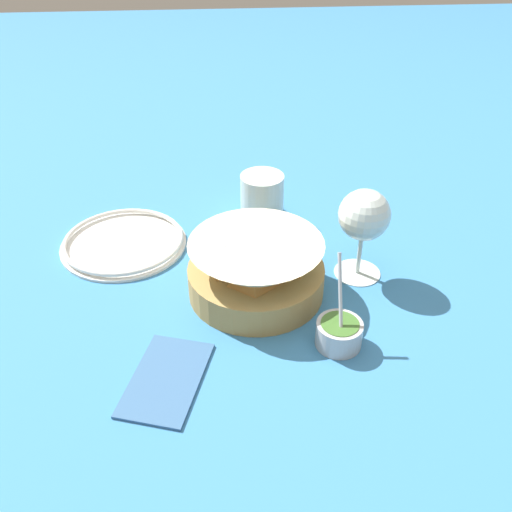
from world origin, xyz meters
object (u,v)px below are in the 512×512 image
food_basket (256,271)px  sauce_cup (339,332)px  wine_glass (364,218)px  beer_mug (262,199)px  side_plate (124,242)px

food_basket → sauce_cup: (-0.12, -0.10, -0.02)m
wine_glass → beer_mug: 0.23m
food_basket → wine_glass: size_ratio=1.39×
sauce_cup → side_plate: (0.27, 0.32, -0.01)m
sauce_cup → food_basket: bearing=40.0°
food_basket → sauce_cup: 0.16m
food_basket → sauce_cup: size_ratio=1.63×
side_plate → beer_mug: bearing=-74.6°
sauce_cup → beer_mug: (0.34, 0.07, 0.02)m
sauce_cup → wine_glass: wine_glass is taller
wine_glass → side_plate: bearing=73.9°
beer_mug → wine_glass: bearing=-142.2°
wine_glass → sauce_cup: bearing=158.2°
side_plate → sauce_cup: bearing=-130.0°
sauce_cup → beer_mug: sauce_cup is taller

